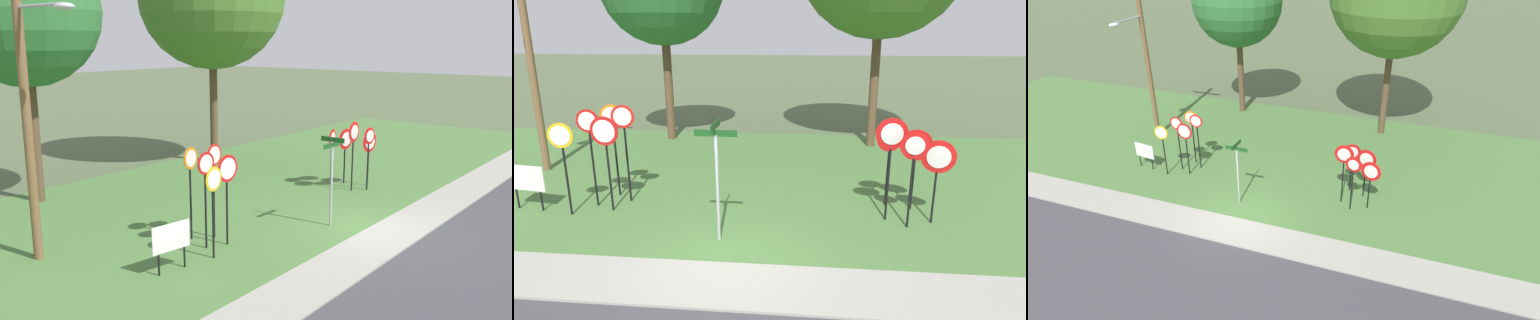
% 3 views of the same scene
% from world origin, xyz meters
% --- Properties ---
extents(ground_plane, '(160.00, 160.00, 0.00)m').
position_xyz_m(ground_plane, '(0.00, 0.00, 0.00)').
color(ground_plane, '#4C5B3D').
extents(road_asphalt, '(44.00, 6.40, 0.01)m').
position_xyz_m(road_asphalt, '(0.00, -4.80, 0.01)').
color(road_asphalt, '#3D3D42').
rests_on(road_asphalt, ground_plane).
extents(sidewalk_strip, '(44.00, 1.60, 0.06)m').
position_xyz_m(sidewalk_strip, '(0.00, -0.80, 0.03)').
color(sidewalk_strip, '#99968C').
rests_on(sidewalk_strip, ground_plane).
extents(grass_median, '(44.00, 12.00, 0.04)m').
position_xyz_m(grass_median, '(0.00, 6.00, 0.02)').
color(grass_median, '#477038').
rests_on(grass_median, ground_plane).
extents(stop_sign_near_left, '(0.76, 0.10, 2.59)m').
position_xyz_m(stop_sign_near_left, '(-3.67, 2.43, 1.94)').
color(stop_sign_near_left, black).
rests_on(stop_sign_near_left, grass_median).
extents(stop_sign_near_right, '(0.65, 0.12, 2.49)m').
position_xyz_m(stop_sign_near_right, '(-4.64, 2.05, 1.83)').
color(stop_sign_near_right, black).
rests_on(stop_sign_near_right, grass_median).
extents(stop_sign_far_left, '(0.63, 0.14, 2.71)m').
position_xyz_m(stop_sign_far_left, '(-3.98, 3.55, 1.97)').
color(stop_sign_far_left, black).
rests_on(stop_sign_far_left, grass_median).
extents(stop_sign_far_center, '(0.62, 0.09, 2.72)m').
position_xyz_m(stop_sign_far_center, '(-4.24, 2.71, 1.97)').
color(stop_sign_far_center, black).
rests_on(stop_sign_far_center, grass_median).
extents(stop_sign_far_right, '(0.63, 0.11, 2.78)m').
position_xyz_m(stop_sign_far_right, '(-3.46, 3.13, 2.02)').
color(stop_sign_far_right, black).
rests_on(stop_sign_far_right, grass_median).
extents(yield_sign_near_left, '(0.79, 0.10, 2.67)m').
position_xyz_m(yield_sign_near_left, '(3.60, 2.54, 2.05)').
color(yield_sign_near_left, black).
rests_on(yield_sign_near_left, grass_median).
extents(yield_sign_near_right, '(0.72, 0.15, 2.27)m').
position_xyz_m(yield_sign_near_right, '(3.75, 3.56, 1.73)').
color(yield_sign_near_right, black).
rests_on(yield_sign_near_right, grass_median).
extents(yield_sign_far_left, '(0.65, 0.14, 2.43)m').
position_xyz_m(yield_sign_far_left, '(4.07, 2.14, 1.84)').
color(yield_sign_far_left, black).
rests_on(yield_sign_far_left, grass_median).
extents(yield_sign_far_right, '(0.82, 0.19, 2.17)m').
position_xyz_m(yield_sign_far_right, '(4.73, 2.46, 1.64)').
color(yield_sign_far_right, black).
rests_on(yield_sign_far_right, grass_median).
extents(yield_sign_center, '(0.83, 0.15, 2.22)m').
position_xyz_m(yield_sign_center, '(4.39, 3.33, 1.69)').
color(yield_sign_center, black).
rests_on(yield_sign_center, grass_median).
extents(street_name_post, '(0.96, 0.82, 2.79)m').
position_xyz_m(street_name_post, '(-0.44, 1.06, 1.71)').
color(street_name_post, '#9EA0A8').
rests_on(street_name_post, grass_median).
extents(utility_pole, '(2.10, 2.39, 8.92)m').
position_xyz_m(utility_pole, '(-7.56, 5.51, 4.85)').
color(utility_pole, brown).
rests_on(utility_pole, grass_median).
extents(notice_board, '(1.09, 0.18, 1.25)m').
position_xyz_m(notice_board, '(-5.93, 2.29, 0.87)').
color(notice_board, black).
rests_on(notice_board, grass_median).
extents(oak_tree_left, '(5.11, 5.11, 9.16)m').
position_xyz_m(oak_tree_left, '(-4.65, 10.58, 6.62)').
color(oak_tree_left, brown).
rests_on(oak_tree_left, grass_median).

